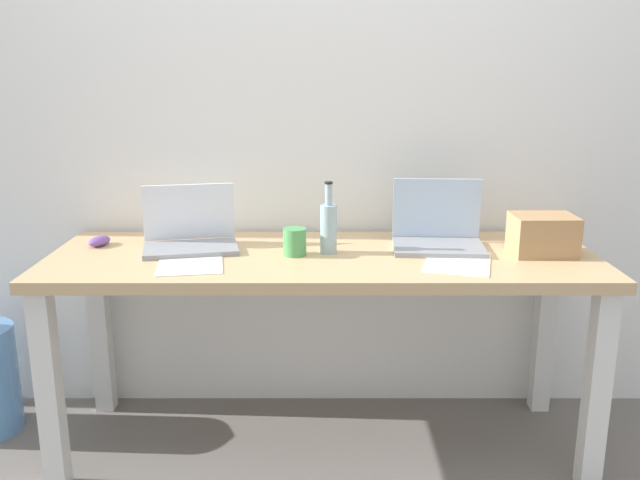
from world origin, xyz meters
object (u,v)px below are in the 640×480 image
(laptop_left, at_px, (187,235))
(laptop_right, at_px, (435,233))
(desk, at_px, (320,281))
(computer_mouse, at_px, (96,241))
(beer_bottle, at_px, (326,226))
(cardboard_box, at_px, (539,234))
(coffee_mug, at_px, (292,242))

(laptop_left, height_order, laptop_right, laptop_right)
(desk, bearing_deg, computer_mouse, 172.26)
(desk, bearing_deg, laptop_right, 12.32)
(beer_bottle, relative_size, computer_mouse, 2.53)
(cardboard_box, bearing_deg, laptop_right, 165.94)
(desk, distance_m, beer_bottle, 0.20)
(laptop_left, relative_size, coffee_mug, 3.81)
(desk, distance_m, laptop_left, 0.50)
(laptop_right, xyz_separation_m, beer_bottle, (-0.39, -0.08, 0.04))
(beer_bottle, bearing_deg, computer_mouse, 173.43)
(desk, height_order, coffee_mug, coffee_mug)
(laptop_left, xyz_separation_m, cardboard_box, (1.24, -0.07, 0.02))
(desk, bearing_deg, cardboard_box, 0.24)
(desk, bearing_deg, coffee_mug, -171.26)
(desk, height_order, cardboard_box, cardboard_box)
(desk, distance_m, laptop_right, 0.45)
(beer_bottle, height_order, coffee_mug, beer_bottle)
(coffee_mug, bearing_deg, laptop_left, 166.95)
(cardboard_box, bearing_deg, laptop_left, 176.80)
(laptop_right, distance_m, cardboard_box, 0.36)
(desk, distance_m, cardboard_box, 0.78)
(laptop_right, relative_size, computer_mouse, 3.34)
(beer_bottle, distance_m, coffee_mug, 0.13)
(laptop_left, relative_size, cardboard_box, 1.70)
(coffee_mug, bearing_deg, computer_mouse, 170.06)
(computer_mouse, relative_size, cardboard_box, 0.47)
(laptop_left, distance_m, computer_mouse, 0.34)
(computer_mouse, xyz_separation_m, coffee_mug, (0.72, -0.13, 0.03))
(laptop_right, relative_size, cardboard_box, 1.57)
(coffee_mug, bearing_deg, laptop_right, 11.64)
(laptop_right, xyz_separation_m, coffee_mug, (-0.51, -0.11, -0.00))
(computer_mouse, xyz_separation_m, cardboard_box, (1.58, -0.11, 0.05))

